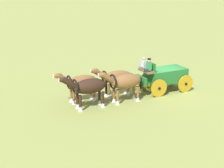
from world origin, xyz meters
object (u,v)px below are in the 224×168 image
object	(u,v)px
draft_horse_rear_off	(115,78)
draft_horse_lead_off	(80,83)
show_wagon	(164,76)
draft_horse_rear_near	(124,82)
draft_horse_lead_near	(88,87)

from	to	relation	value
draft_horse_rear_off	draft_horse_lead_off	size ratio (longest dim) A/B	1.03
show_wagon	draft_horse_rear_near	size ratio (longest dim) A/B	1.85
draft_horse_rear_near	draft_horse_rear_off	bearing A→B (deg)	-106.02
show_wagon	draft_horse_rear_off	bearing A→B (deg)	-27.13
draft_horse_rear_off	draft_horse_lead_near	bearing A→B (deg)	9.76
show_wagon	draft_horse_lead_near	xyz separation A→B (m)	(6.12, -1.19, 0.22)
draft_horse_lead_near	draft_horse_rear_near	bearing A→B (deg)	163.06
draft_horse_lead_off	draft_horse_lead_near	bearing A→B (deg)	73.48
show_wagon	draft_horse_lead_near	size ratio (longest dim) A/B	1.85
show_wagon	draft_horse_rear_near	xyz separation A→B (m)	(3.63, -0.43, 0.20)
show_wagon	draft_horse_lead_off	size ratio (longest dim) A/B	1.93
draft_horse_rear_near	draft_horse_lead_near	world-z (taller)	draft_horse_lead_near
show_wagon	draft_horse_lead_off	distance (m)	6.25
draft_horse_rear_near	draft_horse_lead_off	xyz separation A→B (m)	(2.12, -2.01, -0.06)
draft_horse_lead_near	draft_horse_lead_off	bearing A→B (deg)	-106.52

